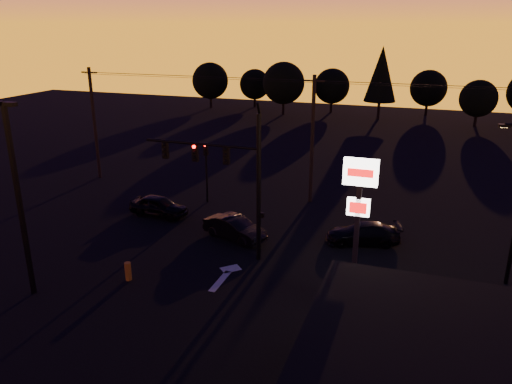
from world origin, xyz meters
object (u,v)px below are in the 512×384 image
parking_lot_light (17,189)px  pylon_sign (359,200)px  secondary_signal (206,164)px  car_right (363,233)px  suv_parked (343,357)px  traffic_signal_mast (230,170)px  car_left (159,206)px  bollard (128,271)px  car_mid (235,228)px

parking_lot_light → pylon_sign: 15.19m
secondary_signal → parking_lot_light: 14.90m
car_right → suv_parked: (0.89, -11.85, 0.09)m
traffic_signal_mast → car_right: 8.89m
car_left → suv_parked: 18.65m
suv_parked → car_left: bearing=133.0°
traffic_signal_mast → bollard: traffic_signal_mast is taller
bollard → car_left: 8.87m
secondary_signal → car_left: secondary_signal is taller
traffic_signal_mast → suv_parked: (7.57, -7.89, -4.23)m
traffic_signal_mast → bollard: bearing=-130.9°
secondary_signal → suv_parked: 19.92m
traffic_signal_mast → car_mid: traffic_signal_mast is taller
secondary_signal → bollard: 12.17m
car_left → car_mid: car_left is taller
parking_lot_light → pylon_sign: parking_lot_light is taller
bollard → car_mid: car_mid is taller
secondary_signal → car_left: (-1.93, -3.54, -2.18)m
pylon_sign → suv_parked: size_ratio=1.33×
bollard → pylon_sign: bearing=9.9°
car_mid → suv_parked: (8.22, -10.03, 0.04)m
car_left → parking_lot_light: bearing=-178.8°
secondary_signal → car_mid: bearing=-51.5°
parking_lot_light → car_mid: parking_lot_light is taller
secondary_signal → car_left: 4.59m
pylon_sign → car_right: (-0.41, 6.46, -4.29)m
parking_lot_light → car_mid: (6.75, 9.13, -4.60)m
secondary_signal → car_right: secondary_signal is taller
traffic_signal_mast → car_left: 8.97m
traffic_signal_mast → pylon_sign: 7.52m
traffic_signal_mast → car_left: traffic_signal_mast is taller
car_right → pylon_sign: bearing=-13.0°
suv_parked → parking_lot_light: bearing=169.0°
secondary_signal → parking_lot_light: bearing=-99.8°
secondary_signal → bollard: bearing=-84.8°
traffic_signal_mast → suv_parked: traffic_signal_mast is taller
bollard → car_right: bearing=38.5°
secondary_signal → bollard: size_ratio=4.54×
traffic_signal_mast → bollard: (-3.81, -4.39, -4.46)m
car_mid → suv_parked: bearing=-120.7°
parking_lot_light → suv_parked: bearing=-3.4°
pylon_sign → car_mid: bearing=149.1°
car_left → suv_parked: size_ratio=0.78×
bollard → traffic_signal_mast: bearing=49.1°
car_right → traffic_signal_mast: bearing=-76.0°
car_left → car_right: (13.52, 0.01, -0.06)m
bollard → car_right: car_right is taller
bollard → suv_parked: suv_parked is taller
secondary_signal → car_mid: 7.18m
pylon_sign → bollard: (-10.91, -1.90, -4.44)m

